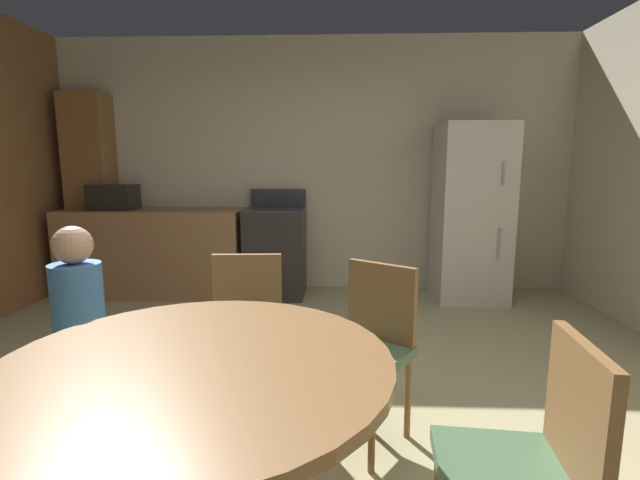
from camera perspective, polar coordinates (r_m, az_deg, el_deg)
ground_plane at (r=2.41m, az=-5.05°, el=-24.84°), size 14.00×14.00×0.00m
wall_back at (r=5.02m, az=-0.83°, el=9.34°), size 5.81×0.12×2.70m
kitchen_counter at (r=5.09m, az=-20.17°, el=-1.43°), size 1.88×0.60×0.90m
pantry_column at (r=5.49m, az=-26.79°, el=5.21°), size 0.44×0.36×2.10m
oven_range at (r=4.75m, az=-5.62°, el=-1.42°), size 0.60×0.60×1.10m
refrigerator at (r=4.78m, az=18.52°, el=3.22°), size 0.68×0.68×1.76m
microwave at (r=5.19m, az=-24.66°, el=4.96°), size 0.44×0.32×0.26m
dining_table at (r=1.56m, az=-15.07°, el=-19.55°), size 1.22×1.22×0.76m
chair_northeast at (r=2.29m, az=6.19°, el=-12.52°), size 0.56×0.56×0.87m
chair_north at (r=2.51m, az=-9.42°, el=-10.59°), size 0.42×0.42×0.87m
chair_east at (r=1.58m, az=25.25°, el=-24.05°), size 0.43×0.43×0.87m
person_child at (r=2.38m, az=-28.00°, el=-10.73°), size 0.31×0.31×1.09m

